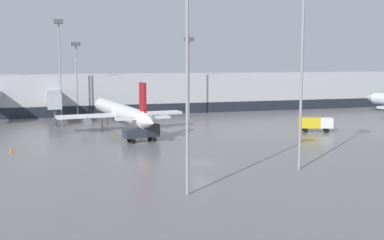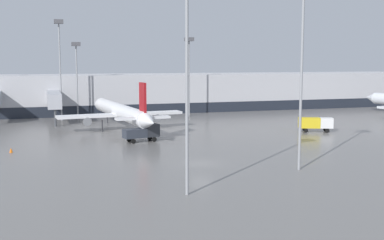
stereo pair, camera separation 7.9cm
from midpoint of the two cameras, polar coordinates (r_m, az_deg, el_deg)
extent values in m
plane|color=slate|center=(57.70, 1.10, -5.19)|extent=(320.00, 320.00, 0.00)
cube|color=#B2B2B7|center=(117.13, -8.51, 3.18)|extent=(160.00, 16.00, 9.00)
cube|color=#1E232D|center=(109.48, -7.83, 1.19)|extent=(156.80, 0.10, 2.40)
cube|color=#A8AAB2|center=(100.17, -16.03, 2.40)|extent=(2.60, 15.31, 2.80)
cylinder|color=#3F4247|center=(93.43, -15.87, 0.24)|extent=(0.44, 0.44, 3.20)
cylinder|color=white|center=(86.57, -8.51, 1.04)|extent=(5.77, 29.30, 2.63)
cone|color=white|center=(102.08, -10.84, 1.89)|extent=(2.80, 3.15, 2.50)
cone|color=white|center=(70.79, -5.03, -0.24)|extent=(2.78, 4.18, 2.37)
cube|color=white|center=(85.92, -8.37, 0.64)|extent=(22.48, 5.25, 0.44)
cube|color=white|center=(73.72, -5.80, 0.25)|extent=(8.60, 2.50, 0.35)
cube|color=maroon|center=(73.43, -5.83, 2.54)|extent=(0.64, 2.59, 4.87)
cylinder|color=slate|center=(84.62, -12.45, -0.09)|extent=(1.78, 3.28, 1.45)
cylinder|color=slate|center=(87.83, -4.43, 0.31)|extent=(1.78, 3.28, 1.45)
cylinder|color=#2D2D33|center=(95.95, -9.95, 0.24)|extent=(0.20, 0.20, 2.11)
cylinder|color=#2D2D33|center=(84.57, -10.56, -0.67)|extent=(0.20, 0.20, 2.11)
cylinder|color=#2D2D33|center=(86.42, -5.94, -0.43)|extent=(0.20, 0.20, 2.11)
cone|color=silver|center=(125.66, 20.42, 2.50)|extent=(3.02, 3.34, 2.53)
cube|color=#2D333D|center=(72.76, -6.76, -1.58)|extent=(3.73, 2.52, 1.35)
cube|color=#26282D|center=(73.83, -4.80, -1.21)|extent=(2.42, 2.14, 1.92)
cylinder|color=black|center=(74.79, -5.00, -2.12)|extent=(0.74, 0.40, 0.70)
cylinder|color=black|center=(73.33, -4.46, -2.30)|extent=(0.74, 0.40, 0.70)
cylinder|color=black|center=(73.43, -7.44, -2.33)|extent=(0.74, 0.40, 0.70)
cylinder|color=black|center=(71.94, -6.94, -2.51)|extent=(0.74, 0.40, 0.70)
cube|color=gold|center=(85.36, 13.74, -0.32)|extent=(3.92, 2.76, 1.79)
cube|color=silver|center=(85.95, 15.63, -0.34)|extent=(2.59, 2.21, 1.76)
cylinder|color=black|center=(86.84, 15.56, -1.08)|extent=(0.74, 0.48, 0.70)
cylinder|color=black|center=(85.42, 15.77, -1.22)|extent=(0.74, 0.48, 0.70)
cylinder|color=black|center=(86.12, 13.22, -1.08)|extent=(0.74, 0.48, 0.70)
cylinder|color=black|center=(84.70, 13.39, -1.21)|extent=(0.74, 0.48, 0.70)
cone|color=orange|center=(68.93, -20.63, -3.37)|extent=(0.45, 0.45, 0.63)
cylinder|color=gray|center=(106.57, -0.32, 4.90)|extent=(0.30, 0.30, 16.51)
cube|color=#4C4C51|center=(106.60, -0.33, 9.55)|extent=(1.80, 1.80, 0.80)
cylinder|color=gray|center=(104.68, -13.45, 4.34)|extent=(0.30, 0.30, 15.29)
cube|color=#4C4C51|center=(104.64, -13.58, 8.74)|extent=(1.80, 1.80, 0.80)
cylinder|color=gray|center=(54.59, 12.88, 4.93)|extent=(0.30, 0.30, 20.75)
cylinder|color=gray|center=(101.96, -15.32, 5.44)|extent=(0.30, 0.30, 19.66)
cube|color=#4C4C51|center=(102.23, -15.51, 11.18)|extent=(1.80, 1.80, 0.80)
cylinder|color=gray|center=(42.96, -0.55, 4.97)|extent=(0.30, 0.30, 21.33)
camera|label=1|loc=(0.04, -89.97, 0.00)|focal=45.00mm
camera|label=2|loc=(0.04, 90.03, 0.00)|focal=45.00mm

